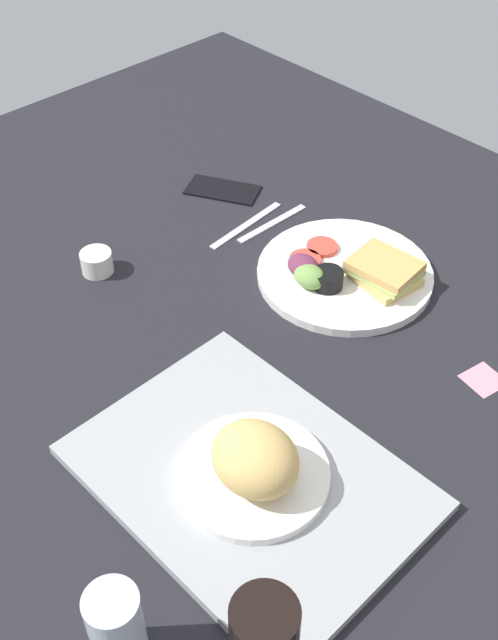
{
  "coord_description": "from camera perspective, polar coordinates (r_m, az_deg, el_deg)",
  "views": [
    {
      "loc": [
        -63.64,
        65.21,
        87.71
      ],
      "look_at": [
        2.0,
        3.0,
        4.0
      ],
      "focal_mm": 43.92,
      "sensor_mm": 36.0,
      "label": 1
    }
  ],
  "objects": [
    {
      "name": "sticky_note",
      "position": [
        1.25,
        16.73,
        -4.18
      ],
      "size": [
        6.51,
        6.51,
        0.12
      ],
      "primitive_type": "cube",
      "rotation": [
        0.0,
        0.0,
        -0.18
      ],
      "color": "pink",
      "rests_on": "ground_plane"
    },
    {
      "name": "drinking_glass",
      "position": [
        0.92,
        -9.61,
        -21.31
      ],
      "size": [
        6.13,
        6.13,
        12.36
      ],
      "primitive_type": "cylinder",
      "color": "silver",
      "rests_on": "ground_plane"
    },
    {
      "name": "cell_phone",
      "position": [
        1.59,
        -1.94,
        9.51
      ],
      "size": [
        16.09,
        13.24,
        0.8
      ],
      "primitive_type": "cube",
      "rotation": [
        0.0,
        0.0,
        0.5
      ],
      "color": "black",
      "rests_on": "ground_plane"
    },
    {
      "name": "bread_plate_near",
      "position": [
        1.03,
        0.38,
        -10.49
      ],
      "size": [
        20.58,
        20.58,
        9.72
      ],
      "color": "white",
      "rests_on": "serving_tray"
    },
    {
      "name": "fork",
      "position": [
        1.5,
        1.71,
        7.09
      ],
      "size": [
        1.63,
        17.02,
        0.5
      ],
      "primitive_type": "cube",
      "rotation": [
        0.0,
        0.0,
        1.56
      ],
      "color": "#B7B7BC",
      "rests_on": "ground_plane"
    },
    {
      "name": "knife",
      "position": [
        1.49,
        -0.2,
        6.97
      ],
      "size": [
        3.15,
        19.05,
        0.5
      ],
      "primitive_type": "cube",
      "rotation": [
        0.0,
        0.0,
        1.66
      ],
      "color": "#B7B7BC",
      "rests_on": "ground_plane"
    },
    {
      "name": "plate_with_salad",
      "position": [
        1.37,
        7.1,
        3.44
      ],
      "size": [
        30.67,
        30.67,
        5.4
      ],
      "color": "white",
      "rests_on": "ground_plane"
    },
    {
      "name": "serving_tray",
      "position": [
        1.07,
        -0.08,
        -11.38
      ],
      "size": [
        45.48,
        33.65,
        1.6
      ],
      "primitive_type": "cube",
      "rotation": [
        0.0,
        0.0,
        0.01
      ],
      "color": "#9EA0A3",
      "rests_on": "ground_plane"
    },
    {
      "name": "ground_plane",
      "position": [
        1.28,
        1.6,
        -1.63
      ],
      "size": [
        190.0,
        150.0,
        3.0
      ],
      "primitive_type": "cube",
      "color": "black"
    },
    {
      "name": "espresso_cup",
      "position": [
        1.4,
        -11.04,
        4.16
      ],
      "size": [
        5.6,
        5.6,
        4.0
      ],
      "primitive_type": "cylinder",
      "color": "silver",
      "rests_on": "ground_plane"
    }
  ]
}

